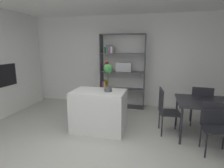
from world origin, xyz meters
TOP-DOWN VIEW (x-y plane):
  - ground_plane at (0.00, 0.00)m, footprint 9.92×9.92m
  - back_partition at (0.00, 2.91)m, footprint 7.21×0.06m
  - built_in_oven at (-2.88, 1.18)m, footprint 0.06×0.59m
  - kitchen_island at (-0.30, 0.90)m, footprint 1.12×0.73m
  - potted_plant_on_island at (-0.09, 0.89)m, footprint 0.19×0.19m
  - open_bookshelf at (-0.17, 2.61)m, footprint 1.32×0.36m
  - dining_table at (1.91, 1.10)m, footprint 1.19×0.98m
  - dining_chair_far at (1.89, 1.62)m, footprint 0.48×0.45m
  - dining_chair_near at (1.90, 0.58)m, footprint 0.46×0.42m
  - dining_chair_island_side at (1.09, 1.09)m, footprint 0.47×0.49m

SIDE VIEW (x-z plane):
  - ground_plane at x=0.00m, z-range 0.00..0.00m
  - kitchen_island at x=-0.30m, z-range 0.00..0.88m
  - dining_chair_near at x=1.90m, z-range 0.09..0.94m
  - dining_chair_far at x=1.89m, z-range 0.09..1.03m
  - dining_chair_island_side at x=1.09m, z-range 0.08..1.04m
  - dining_table at x=1.91m, z-range 0.31..1.06m
  - built_in_oven at x=-2.88m, z-range 0.81..1.37m
  - open_bookshelf at x=-0.17m, z-range 0.08..2.25m
  - potted_plant_on_island at x=-0.09m, z-range 0.96..1.54m
  - back_partition at x=0.00m, z-range 0.00..2.74m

